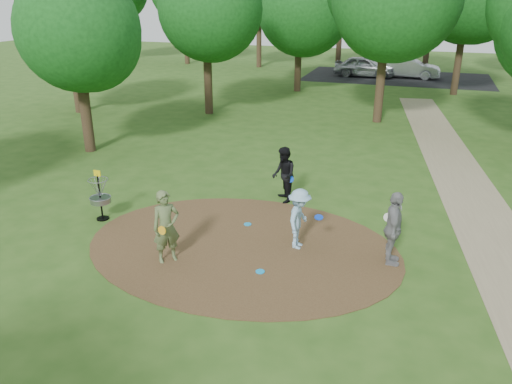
% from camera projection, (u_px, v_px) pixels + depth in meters
% --- Properties ---
extents(ground, '(100.00, 100.00, 0.00)m').
position_uv_depth(ground, '(242.00, 246.00, 13.23)').
color(ground, '#2D5119').
rests_on(ground, ground).
extents(dirt_clearing, '(8.40, 8.40, 0.02)m').
position_uv_depth(dirt_clearing, '(242.00, 246.00, 13.22)').
color(dirt_clearing, '#47301C').
rests_on(dirt_clearing, ground).
extents(footpath, '(7.55, 39.89, 0.01)m').
position_uv_depth(footpath, '(500.00, 249.00, 13.07)').
color(footpath, '#8C7A5B').
rests_on(footpath, ground).
extents(parking_lot, '(14.00, 8.00, 0.01)m').
position_uv_depth(parking_lot, '(396.00, 77.00, 39.02)').
color(parking_lot, black).
rests_on(parking_lot, ground).
extents(player_observer_with_disc, '(0.80, 0.80, 1.88)m').
position_uv_depth(player_observer_with_disc, '(166.00, 227.00, 12.18)').
color(player_observer_with_disc, '#5A6B3E').
rests_on(player_observer_with_disc, ground).
extents(player_throwing_with_disc, '(0.97, 1.08, 1.64)m').
position_uv_depth(player_throwing_with_disc, '(299.00, 219.00, 12.89)').
color(player_throwing_with_disc, '#92BCDA').
rests_on(player_throwing_with_disc, ground).
extents(player_walking_with_disc, '(1.01, 1.09, 1.79)m').
position_uv_depth(player_walking_with_disc, '(284.00, 175.00, 15.74)').
color(player_walking_with_disc, black).
rests_on(player_walking_with_disc, ground).
extents(player_waiting_with_disc, '(0.55, 1.14, 1.90)m').
position_uv_depth(player_waiting_with_disc, '(393.00, 229.00, 12.07)').
color(player_waiting_with_disc, gray).
rests_on(player_waiting_with_disc, ground).
extents(disc_ground_cyan, '(0.22, 0.22, 0.02)m').
position_uv_depth(disc_ground_cyan, '(248.00, 224.00, 14.42)').
color(disc_ground_cyan, '#1A91D0').
rests_on(disc_ground_cyan, dirt_clearing).
extents(disc_ground_blue, '(0.22, 0.22, 0.02)m').
position_uv_depth(disc_ground_blue, '(260.00, 271.00, 11.99)').
color(disc_ground_blue, '#0D9AE7').
rests_on(disc_ground_blue, dirt_clearing).
extents(car_left, '(4.73, 2.07, 1.58)m').
position_uv_depth(car_left, '(365.00, 67.00, 38.99)').
color(car_left, '#A6A8AD').
rests_on(car_left, ground).
extents(car_right, '(4.73, 1.89, 1.53)m').
position_uv_depth(car_right, '(409.00, 68.00, 38.45)').
color(car_right, '#A3A5AA').
rests_on(car_right, ground).
extents(disc_golf_basket, '(0.63, 0.63, 1.54)m').
position_uv_depth(disc_golf_basket, '(99.00, 192.00, 14.48)').
color(disc_golf_basket, black).
rests_on(disc_golf_basket, ground).
extents(tree_ring, '(37.22, 45.88, 9.21)m').
position_uv_depth(tree_ring, '(384.00, 21.00, 18.29)').
color(tree_ring, '#332316').
rests_on(tree_ring, ground).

